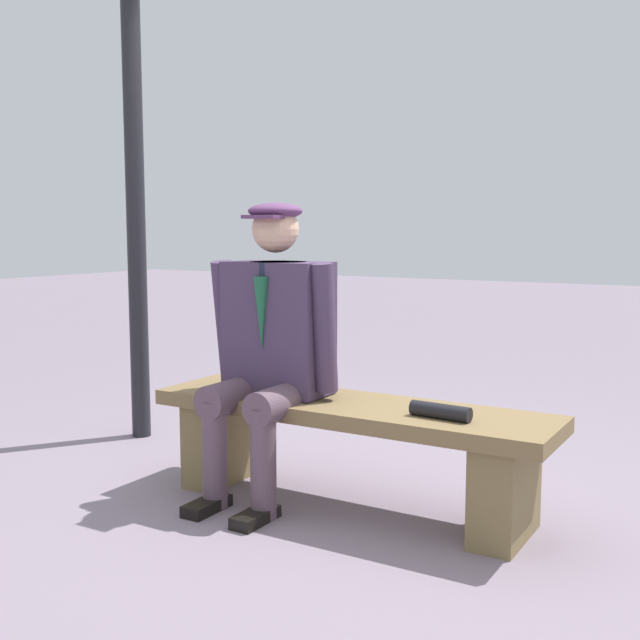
# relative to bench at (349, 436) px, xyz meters

# --- Properties ---
(ground_plane) EXTENTS (30.00, 30.00, 0.00)m
(ground_plane) POSITION_rel_bench_xyz_m (0.00, 0.00, -0.32)
(ground_plane) COLOR slate
(bench) EXTENTS (1.80, 0.47, 0.47)m
(bench) POSITION_rel_bench_xyz_m (0.00, 0.00, 0.00)
(bench) COLOR brown
(bench) RESTS_ON ground
(seated_man) EXTENTS (0.64, 0.62, 1.33)m
(seated_man) POSITION_rel_bench_xyz_m (0.37, 0.06, 0.41)
(seated_man) COLOR #42324E
(seated_man) RESTS_ON ground
(rolled_magazine) EXTENTS (0.25, 0.08, 0.06)m
(rolled_magazine) POSITION_rel_bench_xyz_m (-0.45, 0.08, 0.18)
(rolled_magazine) COLOR black
(rolled_magazine) RESTS_ON bench
(lamp_post) EXTENTS (0.26, 0.26, 3.23)m
(lamp_post) POSITION_rel_bench_xyz_m (1.62, -0.40, 1.71)
(lamp_post) COLOR black
(lamp_post) RESTS_ON ground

